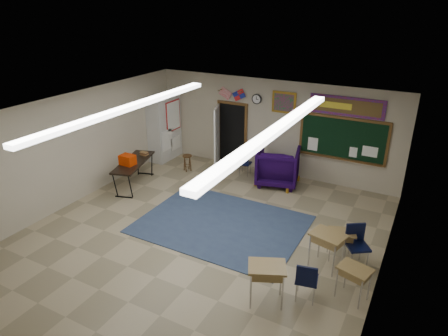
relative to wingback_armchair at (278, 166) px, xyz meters
The scene contains 25 objects.
floor 3.82m from the wingback_armchair, 98.13° to the right, with size 9.00×9.00×0.00m, color tan.
back_wall 1.32m from the wingback_armchair, 125.22° to the left, with size 8.00×0.04×3.00m, color #ABA38B.
front_wall 8.31m from the wingback_armchair, 93.71° to the right, with size 8.00×0.04×3.00m, color #ABA38B.
left_wall 5.95m from the wingback_armchair, 140.47° to the right, with size 0.04×9.00×3.00m, color #ABA38B.
right_wall 5.19m from the wingback_armchair, 47.20° to the right, with size 0.04×9.00×3.00m, color #ABA38B.
ceiling 4.50m from the wingback_armchair, 98.13° to the right, with size 8.00×9.00×0.04m, color #B8B9B4.
area_rug 3.01m from the wingback_armchair, 96.49° to the right, with size 4.00×3.00×0.02m, color #334561.
fluorescent_strips 4.46m from the wingback_armchair, 98.13° to the right, with size 3.86×6.00×0.10m, color white, non-canonical shape.
doorway 2.18m from the wingback_armchair, 163.36° to the left, with size 1.10×0.89×2.16m.
chalkboard 2.02m from the wingback_armchair, 23.35° to the left, with size 2.55×0.14×1.30m.
bulletin_board 2.62m from the wingback_armchair, 23.48° to the left, with size 2.10×0.05×0.55m.
framed_art_print 1.93m from the wingback_armchair, 104.32° to the left, with size 0.75×0.05×0.65m.
wall_clock 2.21m from the wingback_armchair, 146.29° to the left, with size 0.32×0.05×0.32m.
wall_flags 2.81m from the wingback_armchair, 160.18° to the left, with size 1.16×0.06×0.70m, color red, non-canonical shape.
storage_cabinet 4.28m from the wingback_armchair, behind, with size 0.59×1.25×2.20m.
wingback_armchair is the anchor object (origin of this frame).
student_chair_reading 1.18m from the wingback_armchair, behind, with size 0.37×0.37×0.74m, color black, non-canonical shape.
student_chair_desk_a 5.11m from the wingback_armchair, 62.62° to the right, with size 0.42×0.42×0.84m, color black, non-canonical shape.
student_chair_desk_b 4.26m from the wingback_armchair, 45.81° to the right, with size 0.46×0.46×0.92m, color black, non-canonical shape.
student_desk_front_left 4.18m from the wingback_armchair, 54.62° to the right, with size 0.78×0.65×0.81m.
student_desk_front_right 3.93m from the wingback_armchair, 48.46° to the right, with size 0.67×0.59×0.67m.
student_desk_back_left 5.27m from the wingback_armchair, 70.90° to the right, with size 0.83×0.75×0.82m.
student_desk_back_right 5.17m from the wingback_armchair, 52.91° to the right, with size 0.68×0.58×0.69m.
folding_table 4.33m from the wingback_armchair, 149.58° to the right, with size 1.16×1.99×1.08m.
wooden_stool 3.01m from the wingback_armchair, behind, with size 0.30×0.30×0.54m.
Camera 1 is at (4.38, -6.80, 5.26)m, focal length 32.00 mm.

